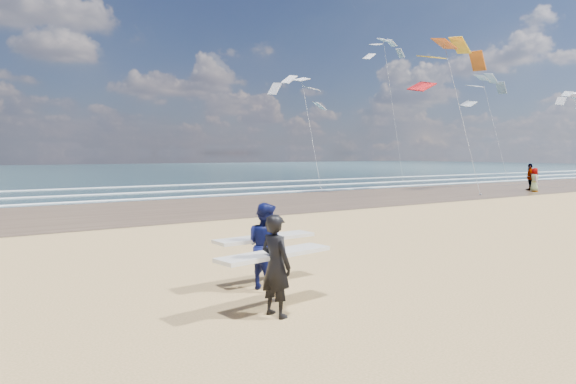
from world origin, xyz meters
TOP-DOWN VIEW (x-y plane):
  - wet_sand_strip at (20.00, 18.00)m, footprint 220.00×12.00m
  - ocean at (20.00, 72.00)m, footprint 220.00×100.00m
  - foam_breakers at (20.00, 28.10)m, footprint 220.00×11.70m
  - surfer_near at (-0.06, 0.61)m, footprint 2.25×1.11m
  - surfer_far at (0.67, 2.15)m, footprint 2.22×1.14m
  - beachgoer_0 at (29.53, 13.78)m, footprint 0.94×0.95m
  - beachgoer_1 at (30.37, 14.65)m, footprint 1.14×1.13m
  - kite_0 at (24.50, 16.74)m, footprint 7.55×4.93m
  - kite_1 at (19.30, 26.51)m, footprint 5.42×4.70m
  - kite_2 at (41.90, 26.14)m, footprint 6.88×4.86m
  - kite_5 at (32.35, 30.59)m, footprint 5.20×4.67m

SIDE VIEW (x-z plane):
  - wet_sand_strip at x=20.00m, z-range 0.00..0.01m
  - ocean at x=20.00m, z-range 0.00..0.02m
  - foam_breakers at x=20.00m, z-range 0.02..0.08m
  - beachgoer_0 at x=29.53m, z-range 0.00..1.66m
  - surfer_far at x=0.67m, z-range 0.01..1.73m
  - surfer_near at x=-0.06m, z-range 0.02..1.72m
  - beachgoer_1 at x=30.37m, z-range 0.00..1.94m
  - kite_1 at x=19.30m, z-range 0.42..10.15m
  - kite_2 at x=41.90m, z-range 1.03..12.90m
  - kite_0 at x=24.50m, z-range 1.29..13.09m
  - kite_5 at x=32.35m, z-range 0.43..15.59m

